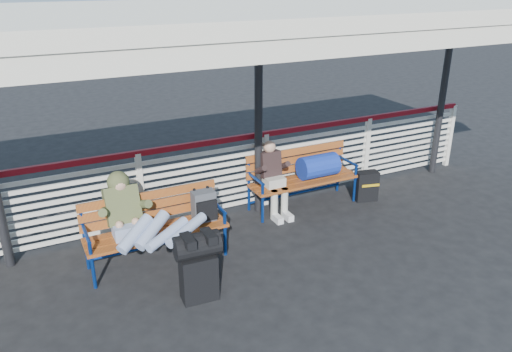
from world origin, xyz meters
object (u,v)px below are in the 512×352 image
luggage_stack (198,264)px  companion_person (274,178)px  bench_left (167,218)px  traveler_man (150,225)px  bench_right (311,169)px  suitcase_side (366,186)px

luggage_stack → companion_person: (1.82, 1.58, 0.13)m
bench_left → traveler_man: traveler_man is taller
luggage_stack → bench_right: size_ratio=0.47×
bench_right → traveler_man: size_ratio=1.10×
companion_person → suitcase_side: size_ratio=2.29×
companion_person → suitcase_side: (1.60, -0.27, -0.35)m
suitcase_side → bench_right: bearing=175.6°
bench_left → suitcase_side: bearing=4.6°
traveler_man → luggage_stack: bearing=-63.3°
bench_left → bench_right: bearing=12.7°
traveler_man → suitcase_side: traveler_man is taller
bench_right → companion_person: (-0.69, -0.03, -0.01)m
bench_right → traveler_man: 3.01m
bench_left → bench_right: same height
bench_left → traveler_man: bearing=-131.4°
traveler_man → companion_person: 2.35m
bench_left → bench_right: (2.55, 0.57, 0.03)m
traveler_man → companion_person: bearing=22.4°
luggage_stack → bench_right: bearing=36.1°
luggage_stack → bench_left: size_ratio=0.47×
bench_left → suitcase_side: bench_left is taller
companion_person → traveler_man: bearing=-157.6°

